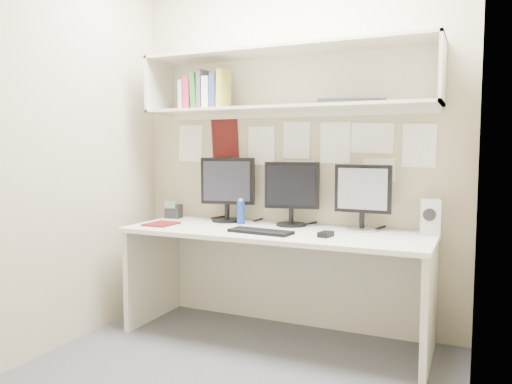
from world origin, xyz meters
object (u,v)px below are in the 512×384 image
at_px(monitor_left, 227,187).
at_px(monitor_center, 292,191).
at_px(desk_phone, 174,211).
at_px(monitor_right, 363,194).
at_px(maroon_notebook, 161,224).
at_px(keyboard, 261,232).
at_px(desk, 275,284).
at_px(speaker, 430,217).

xyz_separation_m(monitor_left, monitor_center, (0.50, 0.00, -0.01)).
relative_size(monitor_left, desk_phone, 3.42).
bearing_deg(monitor_right, maroon_notebook, -163.41).
xyz_separation_m(monitor_right, keyboard, (-0.56, -0.37, -0.23)).
bearing_deg(desk, monitor_right, 22.84).
relative_size(keyboard, maroon_notebook, 1.85).
relative_size(keyboard, desk_phone, 3.02).
bearing_deg(speaker, monitor_right, 167.39).
distance_m(desk, maroon_notebook, 0.90).
bearing_deg(monitor_right, monitor_center, -177.91).
height_order(speaker, maroon_notebook, speaker).
xyz_separation_m(desk, monitor_right, (0.52, 0.22, 0.60)).
bearing_deg(speaker, monitor_left, 167.85).
bearing_deg(speaker, monitor_center, 167.74).
height_order(desk, desk_phone, desk_phone).
bearing_deg(maroon_notebook, monitor_left, 45.88).
bearing_deg(monitor_right, speaker, 1.44).
height_order(keyboard, speaker, speaker).
bearing_deg(maroon_notebook, speaker, 11.76).
distance_m(monitor_left, monitor_center, 0.50).
height_order(monitor_left, desk_phone, monitor_left).
distance_m(monitor_left, maroon_notebook, 0.54).
bearing_deg(maroon_notebook, keyboard, -1.31).
xyz_separation_m(desk, monitor_center, (0.03, 0.22, 0.61)).
distance_m(desk, keyboard, 0.41).
height_order(desk, monitor_right, monitor_right).
relative_size(monitor_right, keyboard, 1.04).
height_order(desk, monitor_left, monitor_left).
bearing_deg(monitor_center, keyboard, -112.65).
bearing_deg(desk_phone, monitor_left, -8.33).
xyz_separation_m(maroon_notebook, desk_phone, (-0.12, 0.33, 0.05)).
bearing_deg(keyboard, maroon_notebook, -176.06).
height_order(monitor_right, maroon_notebook, monitor_right).
distance_m(monitor_left, desk_phone, 0.50).
xyz_separation_m(desk, monitor_left, (-0.47, 0.22, 0.62)).
bearing_deg(monitor_left, maroon_notebook, -146.03).
height_order(monitor_center, maroon_notebook, monitor_center).
xyz_separation_m(monitor_left, desk_phone, (-0.46, -0.02, -0.20)).
height_order(monitor_left, speaker, monitor_left).
bearing_deg(monitor_left, desk, -36.37).
relative_size(monitor_right, maroon_notebook, 1.92).
distance_m(monitor_right, speaker, 0.44).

